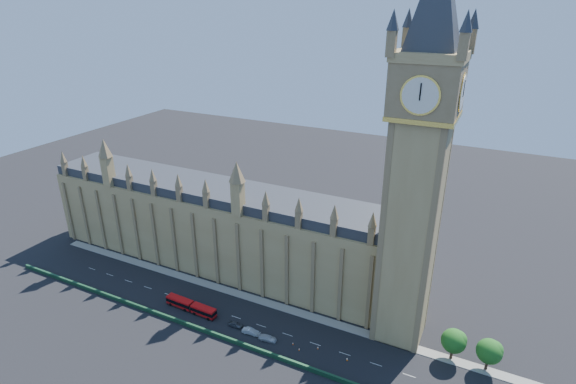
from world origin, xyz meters
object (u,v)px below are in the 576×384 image
at_px(red_bus, 191,306).
at_px(car_white, 267,338).
at_px(car_silver, 251,331).
at_px(car_grey, 236,325).

distance_m(red_bus, car_white, 25.36).
distance_m(red_bus, car_silver, 20.15).
xyz_separation_m(car_grey, car_white, (10.31, -0.86, 0.02)).
bearing_deg(car_silver, car_grey, 77.84).
bearing_deg(car_white, car_grey, 77.92).
distance_m(car_silver, car_white, 5.21).
bearing_deg(red_bus, car_grey, 1.01).
bearing_deg(car_grey, car_silver, -98.24).
relative_size(car_grey, car_white, 0.82).
bearing_deg(car_grey, car_white, -96.15).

